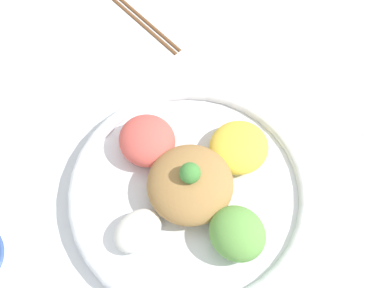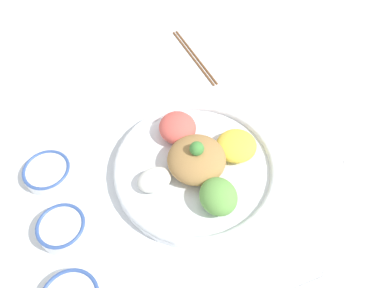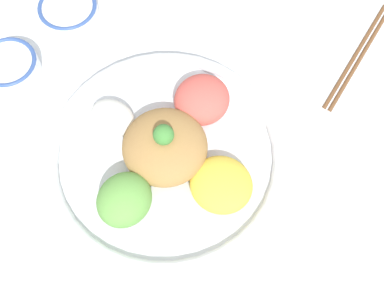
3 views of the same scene
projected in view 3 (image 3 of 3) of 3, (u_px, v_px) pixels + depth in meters
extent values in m
plane|color=white|center=(153.00, 152.00, 0.84)|extent=(2.40, 2.40, 0.00)
cylinder|color=white|center=(166.00, 158.00, 0.83)|extent=(0.37, 0.37, 0.02)
torus|color=white|center=(166.00, 154.00, 0.81)|extent=(0.37, 0.37, 0.02)
ellipsoid|color=yellow|center=(221.00, 185.00, 0.78)|extent=(0.12, 0.11, 0.04)
ellipsoid|color=#E55B51|center=(202.00, 100.00, 0.83)|extent=(0.11, 0.11, 0.05)
ellipsoid|color=white|center=(113.00, 118.00, 0.82)|extent=(0.09, 0.08, 0.04)
ellipsoid|color=#6BAD4C|center=(124.00, 200.00, 0.75)|extent=(0.10, 0.10, 0.06)
ellipsoid|color=#AD7F47|center=(165.00, 147.00, 0.79)|extent=(0.13, 0.13, 0.06)
sphere|color=#478E3D|center=(164.00, 135.00, 0.75)|extent=(0.03, 0.03, 0.03)
cylinder|color=white|center=(10.00, 68.00, 0.88)|extent=(0.10, 0.10, 0.04)
torus|color=#38569E|center=(7.00, 62.00, 0.87)|extent=(0.10, 0.10, 0.01)
cylinder|color=#5B3319|center=(7.00, 63.00, 0.87)|extent=(0.08, 0.08, 0.00)
cylinder|color=white|center=(69.00, 12.00, 0.94)|extent=(0.10, 0.10, 0.03)
torus|color=#38569E|center=(67.00, 7.00, 0.93)|extent=(0.10, 0.10, 0.01)
cylinder|color=#5B3319|center=(68.00, 8.00, 0.93)|extent=(0.09, 0.09, 0.00)
cylinder|color=brown|center=(356.00, 54.00, 0.92)|extent=(0.09, 0.24, 0.01)
cylinder|color=brown|center=(362.00, 56.00, 0.91)|extent=(0.09, 0.24, 0.01)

